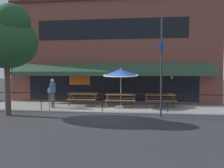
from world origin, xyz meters
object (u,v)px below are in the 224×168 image
object	(u,v)px
picnic_table_centre	(121,97)
pedestrian_walking	(53,92)
picnic_table_left	(83,96)
parking_meter_near	(49,93)
patio_umbrella_centre	(121,73)
street_sign_pole	(161,67)
street_tree_curbside	(7,39)
picnic_table_right	(160,97)

from	to	relation	value
picnic_table_centre	pedestrian_walking	distance (m)	4.09
picnic_table_left	parking_meter_near	xyz separation A→B (m)	(-1.09, -2.74, 0.44)
patio_umbrella_centre	parking_meter_near	size ratio (longest dim) A/B	1.67
street_sign_pole	street_tree_curbside	size ratio (longest dim) A/B	0.87
patio_umbrella_centre	pedestrian_walking	world-z (taller)	patio_umbrella_centre
picnic_table_right	pedestrian_walking	distance (m)	6.44
picnic_table_right	street_tree_curbside	bearing A→B (deg)	-158.17
picnic_table_left	street_tree_curbside	size ratio (longest dim) A/B	0.33
picnic_table_left	picnic_table_centre	world-z (taller)	same
parking_meter_near	pedestrian_walking	bearing A→B (deg)	106.69
picnic_table_centre	picnic_table_right	world-z (taller)	same
street_sign_pole	street_tree_curbside	distance (m)	7.75
patio_umbrella_centre	street_sign_pole	bearing A→B (deg)	-49.64
parking_meter_near	street_tree_curbside	xyz separation A→B (m)	(-1.97, -0.39, 2.72)
picnic_table_centre	pedestrian_walking	size ratio (longest dim) A/B	1.05
patio_umbrella_centre	pedestrian_walking	xyz separation A→B (m)	(-3.97, -0.98, -1.12)
picnic_table_left	street_tree_curbside	distance (m)	5.39
patio_umbrella_centre	street_tree_curbside	world-z (taller)	street_tree_curbside
picnic_table_centre	street_sign_pole	bearing A→B (deg)	-48.91
pedestrian_walking	picnic_table_right	bearing A→B (deg)	9.29
street_tree_curbside	picnic_table_centre	bearing A→B (deg)	28.93
picnic_table_centre	picnic_table_left	bearing A→B (deg)	176.93
patio_umbrella_centre	picnic_table_left	bearing A→B (deg)	178.48
street_tree_curbside	picnic_table_left	bearing A→B (deg)	45.68
picnic_table_right	street_sign_pole	xyz separation A→B (m)	(-0.20, -2.62, 1.74)
picnic_table_left	patio_umbrella_centre	size ratio (longest dim) A/B	0.76
picnic_table_left	pedestrian_walking	world-z (taller)	pedestrian_walking
pedestrian_walking	street_tree_curbside	xyz separation A→B (m)	(-1.46, -2.09, 2.81)
patio_umbrella_centre	street_sign_pole	world-z (taller)	street_sign_pole
pedestrian_walking	parking_meter_near	xyz separation A→B (m)	(0.51, -1.70, 0.09)
parking_meter_near	street_sign_pole	distance (m)	5.78
picnic_table_right	street_sign_pole	world-z (taller)	street_sign_pole
picnic_table_right	patio_umbrella_centre	bearing A→B (deg)	-178.52
patio_umbrella_centre	pedestrian_walking	bearing A→B (deg)	-166.19
picnic_table_right	parking_meter_near	world-z (taller)	parking_meter_near
patio_umbrella_centre	street_sign_pole	distance (m)	3.36
pedestrian_walking	street_tree_curbside	bearing A→B (deg)	-124.89
picnic_table_right	pedestrian_walking	world-z (taller)	pedestrian_walking
pedestrian_walking	street_sign_pole	bearing A→B (deg)	-14.41
picnic_table_right	street_tree_curbside	xyz separation A→B (m)	(-7.80, -3.12, 3.16)
patio_umbrella_centre	street_tree_curbside	bearing A→B (deg)	-150.56
picnic_table_centre	patio_umbrella_centre	xyz separation A→B (m)	(0.00, 0.06, 1.47)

